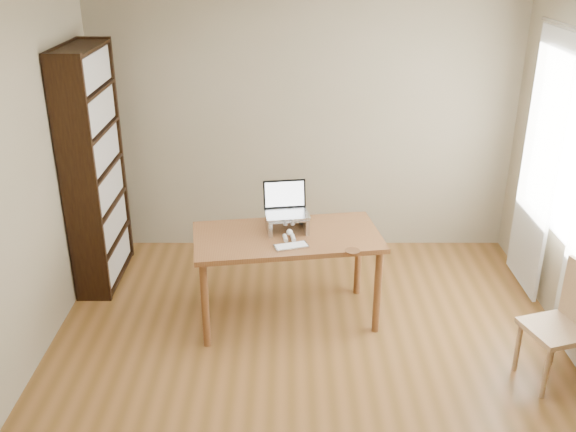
{
  "coord_description": "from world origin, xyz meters",
  "views": [
    {
      "loc": [
        -0.16,
        -3.68,
        2.88
      ],
      "look_at": [
        -0.16,
        0.83,
        0.92
      ],
      "focal_mm": 40.0,
      "sensor_mm": 36.0,
      "label": 1
    }
  ],
  "objects_px": {
    "cat": "(287,221)",
    "chair": "(567,323)",
    "desk": "(287,246)",
    "laptop": "(287,205)",
    "keyboard": "(291,246)",
    "bookshelf": "(95,169)"
  },
  "relations": [
    {
      "from": "cat",
      "to": "laptop",
      "type": "bearing_deg",
      "value": 82.58
    },
    {
      "from": "cat",
      "to": "keyboard",
      "type": "bearing_deg",
      "value": -91.47
    },
    {
      "from": "keyboard",
      "to": "cat",
      "type": "bearing_deg",
      "value": 78.1
    },
    {
      "from": "laptop",
      "to": "chair",
      "type": "relative_size",
      "value": 0.42
    },
    {
      "from": "keyboard",
      "to": "chair",
      "type": "distance_m",
      "value": 1.99
    },
    {
      "from": "desk",
      "to": "chair",
      "type": "xyz_separation_m",
      "value": [
        1.91,
        -0.81,
        -0.19
      ]
    },
    {
      "from": "cat",
      "to": "desk",
      "type": "bearing_deg",
      "value": -96.65
    },
    {
      "from": "desk",
      "to": "laptop",
      "type": "relative_size",
      "value": 4.16
    },
    {
      "from": "laptop",
      "to": "cat",
      "type": "bearing_deg",
      "value": -99.07
    },
    {
      "from": "bookshelf",
      "to": "keyboard",
      "type": "distance_m",
      "value": 1.95
    },
    {
      "from": "laptop",
      "to": "cat",
      "type": "distance_m",
      "value": 0.13
    },
    {
      "from": "bookshelf",
      "to": "cat",
      "type": "bearing_deg",
      "value": -19.54
    },
    {
      "from": "laptop",
      "to": "keyboard",
      "type": "distance_m",
      "value": 0.41
    },
    {
      "from": "desk",
      "to": "cat",
      "type": "relative_size",
      "value": 3.14
    },
    {
      "from": "desk",
      "to": "cat",
      "type": "height_order",
      "value": "cat"
    },
    {
      "from": "cat",
      "to": "chair",
      "type": "relative_size",
      "value": 0.56
    },
    {
      "from": "desk",
      "to": "chair",
      "type": "bearing_deg",
      "value": -31.49
    },
    {
      "from": "laptop",
      "to": "bookshelf",
      "type": "bearing_deg",
      "value": 152.91
    },
    {
      "from": "bookshelf",
      "to": "desk",
      "type": "height_order",
      "value": "bookshelf"
    },
    {
      "from": "laptop",
      "to": "keyboard",
      "type": "relative_size",
      "value": 1.35
    },
    {
      "from": "cat",
      "to": "chair",
      "type": "distance_m",
      "value": 2.15
    },
    {
      "from": "laptop",
      "to": "cat",
      "type": "xyz_separation_m",
      "value": [
        -0.0,
        -0.03,
        -0.12
      ]
    }
  ]
}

